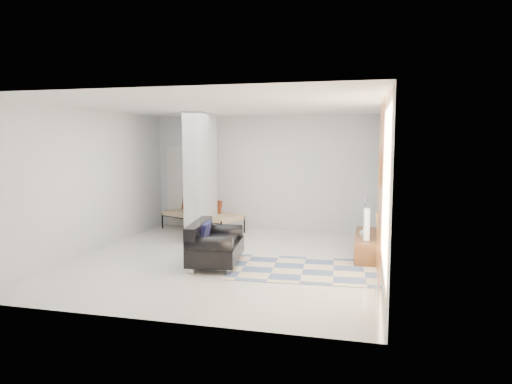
# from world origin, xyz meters

# --- Properties ---
(floor) EXTENTS (6.00, 6.00, 0.00)m
(floor) POSITION_xyz_m (0.00, 0.00, 0.00)
(floor) COLOR silver
(floor) RESTS_ON ground
(ceiling) EXTENTS (6.00, 6.00, 0.00)m
(ceiling) POSITION_xyz_m (0.00, 0.00, 2.80)
(ceiling) COLOR white
(ceiling) RESTS_ON wall_back
(wall_back) EXTENTS (6.00, 0.00, 6.00)m
(wall_back) POSITION_xyz_m (0.00, 3.00, 1.40)
(wall_back) COLOR silver
(wall_back) RESTS_ON ground
(wall_front) EXTENTS (6.00, 0.00, 6.00)m
(wall_front) POSITION_xyz_m (0.00, -3.00, 1.40)
(wall_front) COLOR silver
(wall_front) RESTS_ON ground
(wall_left) EXTENTS (0.00, 6.00, 6.00)m
(wall_left) POSITION_xyz_m (-2.75, 0.00, 1.40)
(wall_left) COLOR silver
(wall_left) RESTS_ON ground
(wall_right) EXTENTS (0.00, 6.00, 6.00)m
(wall_right) POSITION_xyz_m (2.75, 0.00, 1.40)
(wall_right) COLOR silver
(wall_right) RESTS_ON ground
(partition_column) EXTENTS (0.35, 1.20, 2.80)m
(partition_column) POSITION_xyz_m (-1.10, 1.60, 1.40)
(partition_column) COLOR #ACB1B3
(partition_column) RESTS_ON floor
(hallway_door) EXTENTS (0.85, 0.06, 2.04)m
(hallway_door) POSITION_xyz_m (-2.10, 2.96, 1.02)
(hallway_door) COLOR silver
(hallway_door) RESTS_ON floor
(curtain) EXTENTS (0.00, 2.55, 2.55)m
(curtain) POSITION_xyz_m (2.67, -1.15, 1.45)
(curtain) COLOR #F79641
(curtain) RESTS_ON wall_right
(wall_art) EXTENTS (0.04, 0.45, 0.55)m
(wall_art) POSITION_xyz_m (2.72, 0.90, 1.65)
(wall_art) COLOR #37200F
(wall_art) RESTS_ON wall_right
(media_console) EXTENTS (0.45, 1.70, 0.80)m
(media_console) POSITION_xyz_m (2.52, 0.90, 0.21)
(media_console) COLOR brown
(media_console) RESTS_ON floor
(loveseat) EXTENTS (0.98, 1.48, 0.76)m
(loveseat) POSITION_xyz_m (-0.13, -0.41, 0.36)
(loveseat) COLOR silver
(loveseat) RESTS_ON floor
(daybed) EXTENTS (2.17, 1.57, 0.77)m
(daybed) POSITION_xyz_m (-1.41, 2.48, 0.41)
(daybed) COLOR black
(daybed) RESTS_ON floor
(area_rug) EXTENTS (2.57, 1.80, 0.01)m
(area_rug) POSITION_xyz_m (1.47, -0.36, 0.01)
(area_rug) COLOR beige
(area_rug) RESTS_ON floor
(cylinder_lamp) EXTENTS (0.11, 0.11, 0.57)m
(cylinder_lamp) POSITION_xyz_m (2.50, 0.44, 0.69)
(cylinder_lamp) COLOR beige
(cylinder_lamp) RESTS_ON media_console
(bronze_figurine) EXTENTS (0.12, 0.12, 0.23)m
(bronze_figurine) POSITION_xyz_m (2.47, 1.52, 0.52)
(bronze_figurine) COLOR #2E2114
(bronze_figurine) RESTS_ON media_console
(vase) EXTENTS (0.21, 0.21, 0.20)m
(vase) POSITION_xyz_m (2.47, 0.68, 0.50)
(vase) COLOR silver
(vase) RESTS_ON media_console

